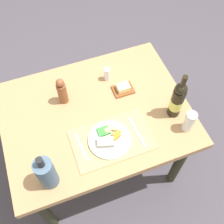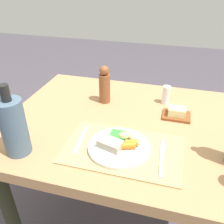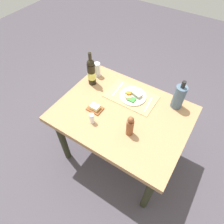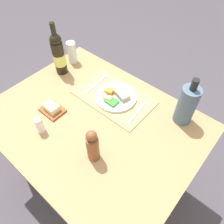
{
  "view_description": "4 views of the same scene",
  "coord_description": "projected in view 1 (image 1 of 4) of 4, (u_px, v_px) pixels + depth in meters",
  "views": [
    {
      "loc": [
        -0.22,
        -0.88,
        2.17
      ],
      "look_at": [
        0.08,
        -0.06,
        0.8
      ],
      "focal_mm": 44.46,
      "sensor_mm": 36.0,
      "label": 1
    },
    {
      "loc": [
        0.18,
        -0.92,
        1.36
      ],
      "look_at": [
        -0.05,
        -0.07,
        0.82
      ],
      "focal_mm": 38.68,
      "sensor_mm": 36.0,
      "label": 2
    },
    {
      "loc": [
        -0.51,
        0.96,
        2.05
      ],
      "look_at": [
        0.05,
        0.1,
        0.81
      ],
      "focal_mm": 31.58,
      "sensor_mm": 36.0,
      "label": 3
    },
    {
      "loc": [
        -0.55,
        0.49,
        1.68
      ],
      "look_at": [
        -0.05,
        -0.09,
        0.76
      ],
      "focal_mm": 35.02,
      "sensor_mm": 36.0,
      "label": 4
    }
  ],
  "objects": [
    {
      "name": "salt_shaker",
      "position": [
        107.0,
        74.0,
        1.79
      ],
      "size": [
        0.04,
        0.04,
        0.1
      ],
      "primitive_type": "cylinder",
      "color": "white",
      "rests_on": "dining_table"
    },
    {
      "name": "butter_dish",
      "position": [
        123.0,
        88.0,
        1.76
      ],
      "size": [
        0.13,
        0.1,
        0.05
      ],
      "color": "brown",
      "rests_on": "dining_table"
    },
    {
      "name": "fork",
      "position": [
        81.0,
        147.0,
        1.56
      ],
      "size": [
        0.03,
        0.19,
        0.0
      ],
      "primitive_type": "cube",
      "rotation": [
        0.0,
        0.0,
        0.1
      ],
      "color": "silver",
      "rests_on": "placemat"
    },
    {
      "name": "placemat",
      "position": [
        112.0,
        139.0,
        1.59
      ],
      "size": [
        0.46,
        0.28,
        0.01
      ],
      "primitive_type": "cube",
      "color": "tan",
      "rests_on": "dining_table"
    },
    {
      "name": "pepper_mill",
      "position": [
        62.0,
        91.0,
        1.66
      ],
      "size": [
        0.06,
        0.06,
        0.2
      ],
      "color": "brown",
      "rests_on": "dining_table"
    },
    {
      "name": "water_tumbler",
      "position": [
        189.0,
        122.0,
        1.58
      ],
      "size": [
        0.06,
        0.06,
        0.15
      ],
      "color": "silver",
      "rests_on": "dining_table"
    },
    {
      "name": "dining_table",
      "position": [
        96.0,
        121.0,
        1.77
      ],
      "size": [
        1.13,
        0.87,
        0.74
      ],
      "color": "#AD8054",
      "rests_on": "ground_plane"
    },
    {
      "name": "wine_bottle",
      "position": [
        177.0,
        100.0,
        1.57
      ],
      "size": [
        0.08,
        0.08,
        0.34
      ],
      "color": "black",
      "rests_on": "dining_table"
    },
    {
      "name": "cooler_bottle",
      "position": [
        46.0,
        173.0,
        1.36
      ],
      "size": [
        0.1,
        0.1,
        0.28
      ],
      "color": "#4A6178",
      "rests_on": "dining_table"
    },
    {
      "name": "knife",
      "position": [
        137.0,
        132.0,
        1.61
      ],
      "size": [
        0.03,
        0.21,
        0.0
      ],
      "primitive_type": "cube",
      "rotation": [
        0.0,
        0.0,
        0.06
      ],
      "color": "silver",
      "rests_on": "placemat"
    },
    {
      "name": "dinner_plate",
      "position": [
        109.0,
        138.0,
        1.57
      ],
      "size": [
        0.25,
        0.25,
        0.05
      ],
      "color": "silver",
      "rests_on": "placemat"
    },
    {
      "name": "ground_plane",
      "position": [
        100.0,
        160.0,
        2.31
      ],
      "size": [
        8.0,
        8.0,
        0.0
      ],
      "primitive_type": "plane",
      "color": "#47414A"
    }
  ]
}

